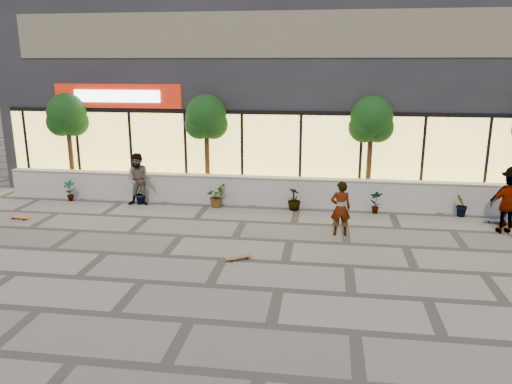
# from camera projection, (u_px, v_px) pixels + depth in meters

# --- Properties ---
(ground) EXTENTS (80.00, 80.00, 0.00)m
(ground) POSITION_uv_depth(u_px,v_px,m) (279.00, 290.00, 11.36)
(ground) COLOR gray
(ground) RESTS_ON ground
(planter_wall) EXTENTS (22.00, 0.42, 1.04)m
(planter_wall) POSITION_uv_depth(u_px,v_px,m) (298.00, 192.00, 17.94)
(planter_wall) COLOR beige
(planter_wall) RESTS_ON ground
(retail_building) EXTENTS (24.00, 9.17, 8.50)m
(retail_building) POSITION_uv_depth(u_px,v_px,m) (307.00, 81.00, 22.26)
(retail_building) COLOR #26262C
(retail_building) RESTS_ON ground
(shrub_a) EXTENTS (0.43, 0.29, 0.81)m
(shrub_a) POSITION_uv_depth(u_px,v_px,m) (69.00, 190.00, 18.61)
(shrub_a) COLOR #153C13
(shrub_a) RESTS_ON ground
(shrub_b) EXTENTS (0.57, 0.57, 0.81)m
(shrub_b) POSITION_uv_depth(u_px,v_px,m) (141.00, 193.00, 18.23)
(shrub_b) COLOR #153C13
(shrub_b) RESTS_ON ground
(shrub_c) EXTENTS (0.68, 0.77, 0.81)m
(shrub_c) POSITION_uv_depth(u_px,v_px,m) (216.00, 196.00, 17.84)
(shrub_c) COLOR #153C13
(shrub_c) RESTS_ON ground
(shrub_d) EXTENTS (0.64, 0.64, 0.81)m
(shrub_d) POSITION_uv_depth(u_px,v_px,m) (294.00, 199.00, 17.46)
(shrub_d) COLOR #153C13
(shrub_d) RESTS_ON ground
(shrub_e) EXTENTS (0.46, 0.35, 0.81)m
(shrub_e) POSITION_uv_depth(u_px,v_px,m) (376.00, 202.00, 17.07)
(shrub_e) COLOR #153C13
(shrub_e) RESTS_ON ground
(shrub_f) EXTENTS (0.55, 0.57, 0.81)m
(shrub_f) POSITION_uv_depth(u_px,v_px,m) (461.00, 205.00, 16.68)
(shrub_f) COLOR #153C13
(shrub_f) RESTS_ON ground
(tree_west) EXTENTS (1.60, 1.50, 3.92)m
(tree_west) POSITION_uv_depth(u_px,v_px,m) (67.00, 117.00, 19.23)
(tree_west) COLOR #442518
(tree_west) RESTS_ON ground
(tree_midwest) EXTENTS (1.60, 1.50, 3.92)m
(tree_midwest) POSITION_uv_depth(u_px,v_px,m) (206.00, 120.00, 18.47)
(tree_midwest) COLOR #442518
(tree_midwest) RESTS_ON ground
(tree_mideast) EXTENTS (1.60, 1.50, 3.92)m
(tree_mideast) POSITION_uv_depth(u_px,v_px,m) (371.00, 122.00, 17.65)
(tree_mideast) COLOR #442518
(tree_mideast) RESTS_ON ground
(skater_center) EXTENTS (0.65, 0.47, 1.66)m
(skater_center) POSITION_uv_depth(u_px,v_px,m) (341.00, 208.00, 14.81)
(skater_center) COLOR white
(skater_center) RESTS_ON ground
(skater_left) EXTENTS (1.00, 0.82, 1.91)m
(skater_left) POSITION_uv_depth(u_px,v_px,m) (139.00, 179.00, 17.94)
(skater_left) COLOR #989162
(skater_left) RESTS_ON ground
(skater_right_near) EXTENTS (1.06, 0.51, 1.75)m
(skater_right_near) POSITION_uv_depth(u_px,v_px,m) (508.00, 205.00, 14.98)
(skater_right_near) COLOR silver
(skater_right_near) RESTS_ON ground
(skater_right_far) EXTENTS (1.43, 1.22, 1.92)m
(skater_right_far) POSITION_uv_depth(u_px,v_px,m) (511.00, 197.00, 15.56)
(skater_right_far) COLOR maroon
(skater_right_far) RESTS_ON ground
(skateboard_center) EXTENTS (0.70, 0.55, 0.09)m
(skateboard_center) POSITION_uv_depth(u_px,v_px,m) (239.00, 257.00, 13.09)
(skateboard_center) COLOR brown
(skateboard_center) RESTS_ON ground
(skateboard_left) EXTENTS (0.73, 0.27, 0.09)m
(skateboard_left) POSITION_uv_depth(u_px,v_px,m) (19.00, 217.00, 16.49)
(skateboard_left) COLOR #BF5E23
(skateboard_left) RESTS_ON ground
(skateboard_right_far) EXTENTS (0.78, 0.28, 0.09)m
(skateboard_right_far) POSITION_uv_depth(u_px,v_px,m) (497.00, 221.00, 16.10)
(skateboard_right_far) COLOR #68569F
(skateboard_right_far) RESTS_ON ground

